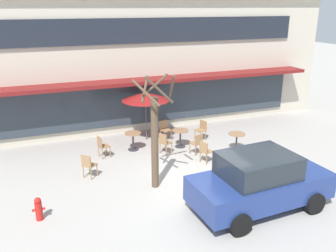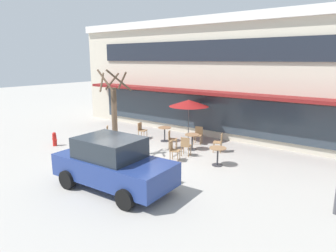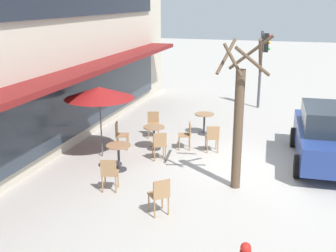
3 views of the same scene
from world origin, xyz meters
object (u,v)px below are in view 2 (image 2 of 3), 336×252
(street_tree, at_px, (114,116))
(cafe_chair_1, at_px, (198,134))
(cafe_chair_2, at_px, (171,138))
(cafe_table_streetside, at_px, (192,139))
(fire_hydrant, at_px, (55,139))
(patio_umbrella_green_folded, at_px, (189,103))
(cafe_chair_0, at_px, (173,149))
(cafe_chair_6, at_px, (219,141))
(cafe_chair_3, at_px, (186,145))
(cafe_chair_4, at_px, (110,133))
(cafe_table_near_wall, at_px, (218,153))
(cafe_chair_5, at_px, (141,129))
(cafe_table_by_tree, at_px, (165,132))
(parked_sedan, at_px, (113,163))

(street_tree, bearing_deg, cafe_chair_1, 65.21)
(cafe_chair_1, relative_size, cafe_chair_2, 1.00)
(cafe_table_streetside, height_order, fire_hydrant, cafe_table_streetside)
(patio_umbrella_green_folded, relative_size, cafe_chair_0, 2.47)
(cafe_table_streetside, xyz_separation_m, cafe_chair_6, (1.23, 0.43, 0.01))
(cafe_chair_3, bearing_deg, cafe_table_streetside, 106.68)
(cafe_chair_1, bearing_deg, street_tree, -114.79)
(patio_umbrella_green_folded, height_order, cafe_chair_4, patio_umbrella_green_folded)
(cafe_table_near_wall, bearing_deg, patio_umbrella_green_folded, 140.44)
(cafe_chair_1, height_order, cafe_chair_6, same)
(cafe_table_streetside, relative_size, cafe_chair_0, 0.85)
(patio_umbrella_green_folded, height_order, cafe_chair_5, patio_umbrella_green_folded)
(cafe_chair_5, xyz_separation_m, fire_hydrant, (-2.55, -3.69, -0.17))
(street_tree, xyz_separation_m, fire_hydrant, (-3.73, -0.65, -1.51))
(fire_hydrant, bearing_deg, cafe_chair_4, 50.31)
(cafe_table_near_wall, bearing_deg, cafe_chair_2, 165.29)
(cafe_table_streetside, bearing_deg, cafe_table_near_wall, -31.46)
(street_tree, bearing_deg, cafe_table_by_tree, 86.94)
(cafe_table_near_wall, bearing_deg, cafe_table_streetside, 148.54)
(cafe_table_near_wall, bearing_deg, fire_hydrant, -163.26)
(cafe_chair_6, height_order, street_tree, street_tree)
(cafe_chair_5, height_order, street_tree, street_tree)
(cafe_table_near_wall, relative_size, cafe_table_by_tree, 1.00)
(patio_umbrella_green_folded, height_order, parked_sedan, patio_umbrella_green_folded)
(patio_umbrella_green_folded, bearing_deg, street_tree, -103.91)
(cafe_chair_1, bearing_deg, cafe_chair_2, -111.24)
(cafe_chair_0, height_order, street_tree, street_tree)
(cafe_chair_3, height_order, cafe_chair_4, same)
(cafe_chair_0, relative_size, cafe_chair_4, 1.00)
(cafe_table_by_tree, height_order, cafe_chair_3, cafe_chair_3)
(cafe_table_near_wall, xyz_separation_m, fire_hydrant, (-7.92, -2.38, -0.16))
(street_tree, bearing_deg, patio_umbrella_green_folded, 76.09)
(cafe_table_by_tree, height_order, fire_hydrant, cafe_table_by_tree)
(cafe_chair_4, bearing_deg, fire_hydrant, -129.69)
(cafe_chair_6, bearing_deg, parked_sedan, -99.59)
(cafe_chair_3, distance_m, cafe_chair_6, 1.72)
(cafe_table_streetside, height_order, cafe_table_by_tree, same)
(cafe_chair_3, relative_size, fire_hydrant, 1.26)
(cafe_chair_2, relative_size, street_tree, 0.23)
(patio_umbrella_green_folded, height_order, cafe_chair_1, patio_umbrella_green_folded)
(cafe_table_by_tree, distance_m, cafe_chair_0, 3.18)
(patio_umbrella_green_folded, relative_size, cafe_chair_2, 2.47)
(cafe_table_near_wall, height_order, parked_sedan, parked_sedan)
(cafe_chair_1, xyz_separation_m, fire_hydrant, (-5.60, -4.69, -0.17))
(street_tree, bearing_deg, cafe_table_near_wall, 22.43)
(cafe_chair_2, distance_m, cafe_chair_4, 3.42)
(cafe_chair_0, bearing_deg, cafe_chair_5, 151.48)
(cafe_chair_1, xyz_separation_m, cafe_chair_2, (-0.60, -1.54, 0.00))
(cafe_table_by_tree, relative_size, cafe_chair_1, 0.85)
(cafe_chair_6, bearing_deg, cafe_chair_2, -156.97)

